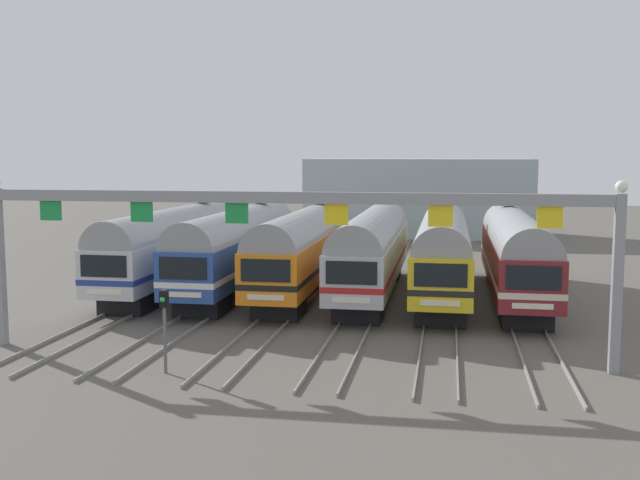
{
  "coord_description": "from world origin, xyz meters",
  "views": [
    {
      "loc": [
        6.15,
        -41.42,
        7.89
      ],
      "look_at": [
        -1.21,
        1.14,
        2.94
      ],
      "focal_mm": 42.21,
      "sensor_mm": 36.0,
      "label": 1
    }
  ],
  "objects_px": {
    "commuter_train_stainless": "(372,248)",
    "catenary_gantry": "(286,222)",
    "commuter_train_orange": "(304,247)",
    "commuter_train_maroon": "(516,251)",
    "commuter_train_silver": "(173,244)",
    "yard_signal_mast": "(164,315)",
    "commuter_train_blue": "(238,245)",
    "commuter_train_yellow": "(443,249)"
  },
  "relations": [
    {
      "from": "commuter_train_silver",
      "to": "commuter_train_yellow",
      "type": "relative_size",
      "value": 1.0
    },
    {
      "from": "commuter_train_stainless",
      "to": "catenary_gantry",
      "type": "height_order",
      "value": "catenary_gantry"
    },
    {
      "from": "commuter_train_blue",
      "to": "commuter_train_stainless",
      "type": "distance_m",
      "value": 7.77
    },
    {
      "from": "commuter_train_silver",
      "to": "commuter_train_stainless",
      "type": "bearing_deg",
      "value": -0.02
    },
    {
      "from": "commuter_train_silver",
      "to": "catenary_gantry",
      "type": "relative_size",
      "value": 0.73
    },
    {
      "from": "commuter_train_stainless",
      "to": "catenary_gantry",
      "type": "relative_size",
      "value": 0.73
    },
    {
      "from": "commuter_train_maroon",
      "to": "yard_signal_mast",
      "type": "height_order",
      "value": "commuter_train_maroon"
    },
    {
      "from": "yard_signal_mast",
      "to": "commuter_train_maroon",
      "type": "bearing_deg",
      "value": 50.13
    },
    {
      "from": "commuter_train_silver",
      "to": "commuter_train_yellow",
      "type": "bearing_deg",
      "value": 0.0
    },
    {
      "from": "commuter_train_silver",
      "to": "commuter_train_maroon",
      "type": "bearing_deg",
      "value": 0.0
    },
    {
      "from": "commuter_train_orange",
      "to": "commuter_train_maroon",
      "type": "distance_m",
      "value": 11.65
    },
    {
      "from": "commuter_train_yellow",
      "to": "yard_signal_mast",
      "type": "bearing_deg",
      "value": -120.82
    },
    {
      "from": "commuter_train_yellow",
      "to": "yard_signal_mast",
      "type": "height_order",
      "value": "commuter_train_yellow"
    },
    {
      "from": "commuter_train_orange",
      "to": "catenary_gantry",
      "type": "relative_size",
      "value": 0.73
    },
    {
      "from": "commuter_train_silver",
      "to": "yard_signal_mast",
      "type": "xyz_separation_m",
      "value": [
        5.82,
        -16.27,
        -0.54
      ]
    },
    {
      "from": "commuter_train_maroon",
      "to": "catenary_gantry",
      "type": "xyz_separation_m",
      "value": [
        -9.71,
        -13.5,
        2.64
      ]
    },
    {
      "from": "catenary_gantry",
      "to": "yard_signal_mast",
      "type": "relative_size",
      "value": 8.0
    },
    {
      "from": "commuter_train_blue",
      "to": "yard_signal_mast",
      "type": "xyz_separation_m",
      "value": [
        1.94,
        -16.27,
        -0.54
      ]
    },
    {
      "from": "commuter_train_stainless",
      "to": "commuter_train_maroon",
      "type": "xyz_separation_m",
      "value": [
        7.77,
        0.0,
        0.0
      ]
    },
    {
      "from": "commuter_train_yellow",
      "to": "catenary_gantry",
      "type": "relative_size",
      "value": 0.73
    },
    {
      "from": "commuter_train_orange",
      "to": "catenary_gantry",
      "type": "distance_m",
      "value": 13.89
    },
    {
      "from": "commuter_train_stainless",
      "to": "yard_signal_mast",
      "type": "bearing_deg",
      "value": -109.7
    },
    {
      "from": "commuter_train_silver",
      "to": "commuter_train_maroon",
      "type": "distance_m",
      "value": 19.41
    },
    {
      "from": "commuter_train_stainless",
      "to": "commuter_train_blue",
      "type": "bearing_deg",
      "value": 179.97
    },
    {
      "from": "commuter_train_orange",
      "to": "commuter_train_yellow",
      "type": "height_order",
      "value": "same"
    },
    {
      "from": "commuter_train_blue",
      "to": "catenary_gantry",
      "type": "xyz_separation_m",
      "value": [
        5.82,
        -13.5,
        2.64
      ]
    },
    {
      "from": "commuter_train_yellow",
      "to": "yard_signal_mast",
      "type": "relative_size",
      "value": 5.86
    },
    {
      "from": "commuter_train_silver",
      "to": "commuter_train_stainless",
      "type": "xyz_separation_m",
      "value": [
        11.65,
        -0.0,
        -0.0
      ]
    },
    {
      "from": "yard_signal_mast",
      "to": "commuter_train_orange",
      "type": "bearing_deg",
      "value": 83.19
    },
    {
      "from": "commuter_train_orange",
      "to": "yard_signal_mast",
      "type": "xyz_separation_m",
      "value": [
        -1.94,
        -16.27,
        -0.54
      ]
    },
    {
      "from": "commuter_train_silver",
      "to": "commuter_train_orange",
      "type": "xyz_separation_m",
      "value": [
        7.77,
        0.0,
        0.0
      ]
    },
    {
      "from": "commuter_train_silver",
      "to": "commuter_train_blue",
      "type": "relative_size",
      "value": 1.0
    },
    {
      "from": "commuter_train_orange",
      "to": "commuter_train_yellow",
      "type": "bearing_deg",
      "value": 0.0
    },
    {
      "from": "commuter_train_stainless",
      "to": "commuter_train_yellow",
      "type": "xyz_separation_m",
      "value": [
        3.88,
        0.0,
        0.0
      ]
    },
    {
      "from": "commuter_train_blue",
      "to": "commuter_train_yellow",
      "type": "height_order",
      "value": "same"
    },
    {
      "from": "commuter_train_silver",
      "to": "commuter_train_stainless",
      "type": "height_order",
      "value": "commuter_train_silver"
    },
    {
      "from": "commuter_train_yellow",
      "to": "commuter_train_stainless",
      "type": "bearing_deg",
      "value": -179.94
    },
    {
      "from": "commuter_train_stainless",
      "to": "catenary_gantry",
      "type": "bearing_deg",
      "value": -98.19
    },
    {
      "from": "commuter_train_yellow",
      "to": "commuter_train_maroon",
      "type": "bearing_deg",
      "value": 0.0
    },
    {
      "from": "commuter_train_blue",
      "to": "commuter_train_silver",
      "type": "bearing_deg",
      "value": 180.0
    },
    {
      "from": "commuter_train_blue",
      "to": "commuter_train_stainless",
      "type": "relative_size",
      "value": 1.0
    },
    {
      "from": "commuter_train_stainless",
      "to": "commuter_train_yellow",
      "type": "distance_m",
      "value": 3.88
    }
  ]
}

